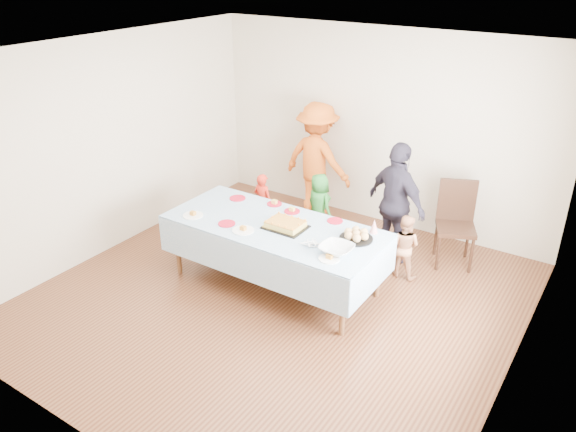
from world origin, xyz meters
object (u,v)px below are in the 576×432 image
object	(u,v)px
birthday_cake	(285,225)
dining_chair	(456,218)
party_table	(274,229)
adult_left	(317,160)

from	to	relation	value
birthday_cake	dining_chair	xyz separation A→B (m)	(1.40, 1.69, -0.23)
party_table	birthday_cake	size ratio (longest dim) A/B	5.48
dining_chair	adult_left	distance (m)	2.19
dining_chair	adult_left	size ratio (longest dim) A/B	0.63
birthday_cake	dining_chair	distance (m)	2.20
party_table	adult_left	size ratio (longest dim) A/B	1.50
birthday_cake	adult_left	distance (m)	2.11
birthday_cake	adult_left	size ratio (longest dim) A/B	0.27
party_table	dining_chair	size ratio (longest dim) A/B	2.38
party_table	dining_chair	world-z (taller)	dining_chair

